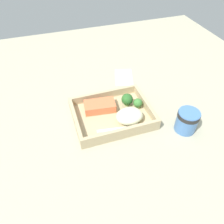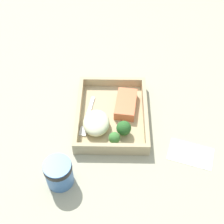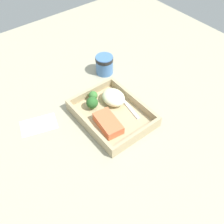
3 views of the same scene
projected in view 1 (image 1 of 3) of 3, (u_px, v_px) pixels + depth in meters
ground_plane at (112, 119)px, 80.74cm from camera, size 160.00×160.00×2.00cm
takeout_tray at (112, 116)px, 79.63cm from camera, size 27.66×21.62×1.20cm
tray_rim at (112, 112)px, 78.13cm from camera, size 27.66×21.62×3.13cm
salmon_fillet at (100, 106)px, 80.35cm from camera, size 11.95×7.52×3.07cm
mashed_potatoes at (130, 116)px, 75.66cm from camera, size 9.51×7.87×4.48cm
broccoli_floret_1 at (127, 99)px, 81.39cm from camera, size 4.33×4.33×4.92cm
broccoli_floret_2 at (138, 103)px, 80.57cm from camera, size 3.36×3.36×4.01cm
fork at (123, 128)px, 74.21cm from camera, size 15.86×4.10×0.44cm
paper_cup at (187, 120)px, 72.85cm from camera, size 7.36×7.36×7.96cm
receipt_slip at (124, 77)px, 98.42cm from camera, size 10.97×14.15×0.24cm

